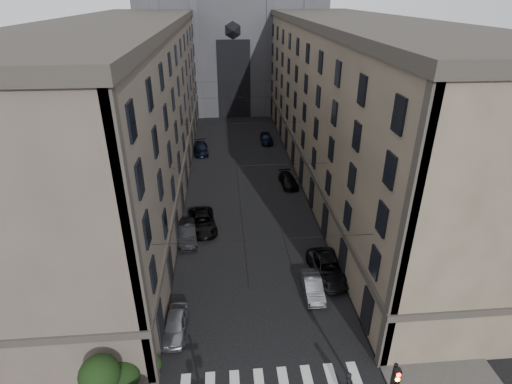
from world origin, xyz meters
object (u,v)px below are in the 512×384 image
object	(u,v)px
car_left_near	(175,325)
car_left_far	(201,148)
car_left_midfar	(203,222)
car_right_near	(313,286)
car_right_midfar	(288,180)
gothic_tower	(231,13)
car_left_midnear	(187,233)
car_right_far	(266,138)
car_right_midnear	(328,268)

from	to	relation	value
car_left_near	car_left_far	world-z (taller)	car_left_far
car_left_midfar	car_right_near	world-z (taller)	car_left_midfar
car_left_midfar	car_right_midfar	world-z (taller)	car_left_midfar
gothic_tower	car_left_near	size ratio (longest dim) A/B	14.32
car_left_near	car_left_midfar	bearing A→B (deg)	87.39
gothic_tower	car_left_midnear	bearing A→B (deg)	-96.66
car_left_midnear	car_right_near	distance (m)	13.43
gothic_tower	car_right_near	distance (m)	64.10
car_right_far	car_left_near	bearing A→B (deg)	-105.05
car_left_near	car_left_midnear	size ratio (longest dim) A/B	0.84
car_left_far	car_left_near	bearing A→B (deg)	-95.52
car_right_near	car_left_midfar	bearing A→B (deg)	131.78
gothic_tower	car_left_far	distance (m)	34.75
gothic_tower	car_right_near	size ratio (longest dim) A/B	14.50
car_left_far	car_right_near	distance (m)	33.42
gothic_tower	car_right_midnear	xyz separation A→B (m)	(5.90, -59.60, -17.02)
car_right_far	car_right_midnear	bearing A→B (deg)	-87.29
car_right_midnear	gothic_tower	bearing A→B (deg)	93.00
car_right_midfar	car_right_far	bearing A→B (deg)	88.97
gothic_tower	car_left_midnear	size ratio (longest dim) A/B	12.08
car_left_near	car_right_midfar	size ratio (longest dim) A/B	0.91
car_right_near	car_right_midnear	xyz separation A→B (m)	(1.70, 2.03, 0.12)
gothic_tower	car_right_near	bearing A→B (deg)	-86.10
car_left_far	car_right_midnear	xyz separation A→B (m)	(11.63, -29.88, 0.05)
car_left_midfar	car_right_far	size ratio (longest dim) A/B	1.25
car_right_midnear	car_right_far	distance (m)	33.74
car_left_near	car_left_midfar	world-z (taller)	car_left_midfar
car_left_far	car_right_midfar	bearing A→B (deg)	-52.02
car_right_near	car_right_far	bearing A→B (deg)	90.89
car_left_near	car_right_far	xyz separation A→B (m)	(10.65, 38.93, 0.07)
car_left_midnear	car_right_midnear	bearing A→B (deg)	-35.40
car_left_midfar	car_right_far	xyz separation A→B (m)	(9.22, 25.23, -0.01)
gothic_tower	car_left_midnear	world-z (taller)	gothic_tower
car_left_far	car_right_far	size ratio (longest dim) A/B	1.12
car_left_far	car_left_midnear	bearing A→B (deg)	-95.90
car_left_midfar	car_right_midnear	xyz separation A→B (m)	(10.67, -8.48, 0.00)
car_right_near	gothic_tower	bearing A→B (deg)	95.18
car_left_midfar	car_right_far	distance (m)	26.87
car_right_midnear	car_left_far	bearing A→B (deg)	108.63
car_right_near	car_right_far	size ratio (longest dim) A/B	0.90
car_left_midnear	car_left_far	xyz separation A→B (m)	(0.46, 23.40, -0.07)
car_left_midfar	car_right_near	size ratio (longest dim) A/B	1.39
gothic_tower	car_left_midfar	size ratio (longest dim) A/B	10.46
gothic_tower	car_right_midnear	size ratio (longest dim) A/B	10.41
car_left_far	car_right_midnear	world-z (taller)	car_right_midnear
car_right_near	car_right_midfar	bearing A→B (deg)	87.76
car_left_midfar	car_right_midnear	bearing A→B (deg)	-45.77
gothic_tower	car_left_midfar	xyz separation A→B (m)	(-4.77, -51.12, -17.03)
car_left_midfar	car_right_midnear	size ratio (longest dim) A/B	0.99
car_left_midfar	car_right_midnear	distance (m)	13.63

